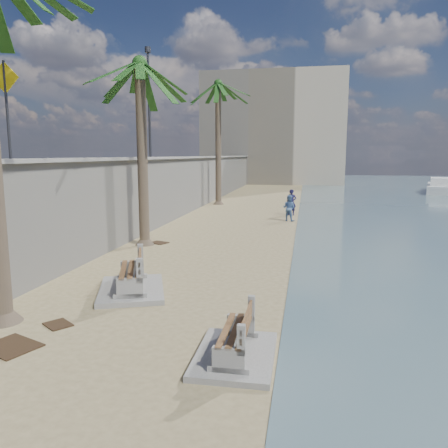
{
  "coord_description": "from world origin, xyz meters",
  "views": [
    {
      "loc": [
        2.42,
        -8.54,
        3.71
      ],
      "look_at": [
        -0.5,
        7.0,
        1.2
      ],
      "focal_mm": 35.0,
      "sensor_mm": 36.0,
      "label": 1
    }
  ],
  "objects": [
    {
      "name": "debris_c",
      "position": [
        -3.67,
        8.84,
        0.01
      ],
      "size": [
        0.87,
        0.79,
        0.03
      ],
      "primitive_type": "cube",
      "rotation": [
        0.0,
        0.0,
        2.77
      ],
      "color": "#382616",
      "rests_on": "ground_plane"
    },
    {
      "name": "wall_cap",
      "position": [
        -5.2,
        20.0,
        3.55
      ],
      "size": [
        0.8,
        70.0,
        0.12
      ],
      "primitive_type": "cube",
      "color": "gray",
      "rests_on": "seawall"
    },
    {
      "name": "end_building",
      "position": [
        -2.0,
        52.0,
        7.0
      ],
      "size": [
        18.0,
        12.0,
        14.0
      ],
      "primitive_type": "cube",
      "color": "#B7AA93",
      "rests_on": "ground_plane"
    },
    {
      "name": "debris_a",
      "position": [
        -3.15,
        -1.42,
        0.01
      ],
      "size": [
        1.25,
        1.14,
        0.03
      ],
      "primitive_type": "cube",
      "rotation": [
        0.0,
        0.0,
        2.76
      ],
      "color": "#382616",
      "rests_on": "ground_plane"
    },
    {
      "name": "debris_b",
      "position": [
        -2.87,
        -0.23,
        0.01
      ],
      "size": [
        0.76,
        0.73,
        0.03
      ],
      "primitive_type": "cube",
      "rotation": [
        0.0,
        0.0,
        5.66
      ],
      "color": "#382616",
      "rests_on": "ground_plane"
    },
    {
      "name": "ground_plane",
      "position": [
        0.0,
        0.0,
        0.0
      ],
      "size": [
        140.0,
        140.0,
        0.0
      ],
      "primitive_type": "plane",
      "color": "#9D8A60"
    },
    {
      "name": "debris_d",
      "position": [
        -2.73,
        2.42,
        0.01
      ],
      "size": [
        0.45,
        0.51,
        0.03
      ],
      "primitive_type": "cube",
      "rotation": [
        0.0,
        0.0,
        4.95
      ],
      "color": "#382616",
      "rests_on": "ground_plane"
    },
    {
      "name": "bench_near",
      "position": [
        1.23,
        -1.06,
        0.38
      ],
      "size": [
        1.44,
        2.1,
        0.87
      ],
      "color": "gray",
      "rests_on": "ground_plane"
    },
    {
      "name": "streetlight",
      "position": [
        -5.1,
        12.0,
        6.64
      ],
      "size": [
        0.28,
        0.28,
        5.12
      ],
      "color": "#2D2D33",
      "rests_on": "wall_cap"
    },
    {
      "name": "yacht_far",
      "position": [
        15.66,
        38.43,
        0.35
      ],
      "size": [
        4.42,
        8.69,
        1.5
      ],
      "primitive_type": null,
      "rotation": [
        0.0,
        0.0,
        1.31
      ],
      "color": "silver",
      "rests_on": "bay_water"
    },
    {
      "name": "seawall",
      "position": [
        -5.2,
        20.0,
        1.75
      ],
      "size": [
        0.45,
        70.0,
        3.5
      ],
      "primitive_type": "cube",
      "color": "gray",
      "rests_on": "ground_plane"
    },
    {
      "name": "person_a",
      "position": [
        1.57,
        18.67,
        0.92
      ],
      "size": [
        0.69,
        0.49,
        1.85
      ],
      "primitive_type": "imported",
      "rotation": [
        0.0,
        0.0,
        -0.05
      ],
      "color": "#161438",
      "rests_on": "ground_plane"
    },
    {
      "name": "bench_far",
      "position": [
        -2.18,
        2.28,
        0.45
      ],
      "size": [
        2.46,
        2.92,
        1.04
      ],
      "color": "gray",
      "rests_on": "ground_plane"
    },
    {
      "name": "person_b",
      "position": [
        1.51,
        16.19,
        0.82
      ],
      "size": [
        0.96,
        0.86,
        1.65
      ],
      "primitive_type": "imported",
      "rotation": [
        0.0,
        0.0,
        2.76
      ],
      "color": "#4B6A9C",
      "rests_on": "ground_plane"
    },
    {
      "name": "pedestrian_sign",
      "position": [
        -5.0,
        1.5,
        5.15
      ],
      "size": [
        0.78,
        0.07,
        2.4
      ],
      "color": "#2D2D33",
      "rests_on": "wall_cap"
    },
    {
      "name": "palm_mid",
      "position": [
        -4.12,
        8.39,
        7.16
      ],
      "size": [
        5.0,
        5.0,
        8.16
      ],
      "color": "brown",
      "rests_on": "ground_plane"
    },
    {
      "name": "palm_back",
      "position": [
        -4.07,
        23.72,
        8.68
      ],
      "size": [
        5.0,
        5.0,
        9.75
      ],
      "color": "brown",
      "rests_on": "ground_plane"
    }
  ]
}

